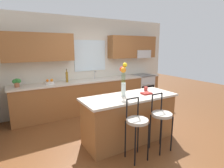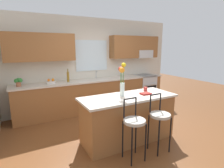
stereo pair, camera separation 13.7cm
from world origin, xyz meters
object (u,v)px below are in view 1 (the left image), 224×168
Objects in this scene: oven_range at (142,88)px; flower_vase at (123,78)px; bar_stool_near at (137,123)px; fruit_bowl_oranges at (50,82)px; kitchen_island at (129,118)px; potted_plant_small at (17,82)px; bar_stool_middle at (161,117)px; cookbook at (146,93)px; bottle_olive_oil at (67,77)px; mug_ceramic at (146,89)px.

oven_range is 1.42× the size of flower_vase.
oven_range is 3.40m from bar_stool_near.
fruit_bowl_oranges is at bearing 107.87° from bar_stool_near.
oven_range is 3.83× the size of fruit_bowl_oranges.
oven_range is 0.48× the size of kitchen_island.
kitchen_island is at bearing -46.86° from potted_plant_small.
bar_stool_middle is at bearing 0.00° from bar_stool_near.
oven_range and kitchen_island have the same top height.
kitchen_island is 1.82× the size of bar_stool_middle.
bar_stool_near is 0.89m from cookbook.
cookbook is (0.65, 0.53, 0.30)m from bar_stool_near.
flower_vase reaches higher than fruit_bowl_oranges.
fruit_bowl_oranges is (-0.83, 2.57, 0.33)m from bar_stool_near.
fruit_bowl_oranges is (-1.10, 1.98, 0.50)m from kitchen_island.
bar_stool_middle is 4.95× the size of potted_plant_small.
bottle_olive_oil is at bearing 105.95° from flower_vase.
potted_plant_small reaches higher than cookbook.
mug_ceramic reaches higher than kitchen_island.
flower_vase reaches higher than mug_ceramic.
bar_stool_near is 4.95× the size of potted_plant_small.
flower_vase is at bearing 165.30° from cookbook.
kitchen_island is 2.17m from bottle_olive_oil.
mug_ceramic is 0.25× the size of bottle_olive_oil.
potted_plant_small is (-2.23, 2.04, 0.11)m from cookbook.
bar_stool_middle is at bearing -65.04° from kitchen_island.
flower_vase is (-0.11, 0.07, 0.82)m from kitchen_island.
bottle_olive_oil is (-1.20, 1.82, 0.10)m from mug_ceramic.
bar_stool_near is at bearing -58.43° from potted_plant_small.
flower_vase is 2.00m from bottle_olive_oil.
fruit_bowl_oranges is 1.14× the size of potted_plant_small.
flower_vase is 3.24× the size of cookbook.
oven_range is at bearing 44.84° from kitchen_island.
kitchen_island is 9.01× the size of potted_plant_small.
flower_vase is 2.60m from potted_plant_small.
bar_stool_middle is 0.86m from mug_ceramic.
bar_stool_middle is at bearing -50.36° from potted_plant_small.
fruit_bowl_oranges is at bearing 132.11° from mug_ceramic.
oven_range is at bearing 56.41° from bar_stool_middle.
oven_range is 2.61m from cookbook.
bar_stool_middle is 0.62m from cookbook.
bar_stool_middle is 1.00m from flower_vase.
cookbook is at bearing 79.29° from bar_stool_middle.
cookbook is (-1.59, -2.01, 0.48)m from oven_range.
cookbook is 0.95× the size of potted_plant_small.
kitchen_island is 0.61m from cookbook.
bottle_olive_oil is at bearing 179.46° from oven_range.
mug_ceramic is at bearing 16.11° from kitchen_island.
flower_vase reaches higher than oven_range.
oven_range is at bearing 51.66° from mug_ceramic.
kitchen_island is 5.28× the size of bottle_olive_oil.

